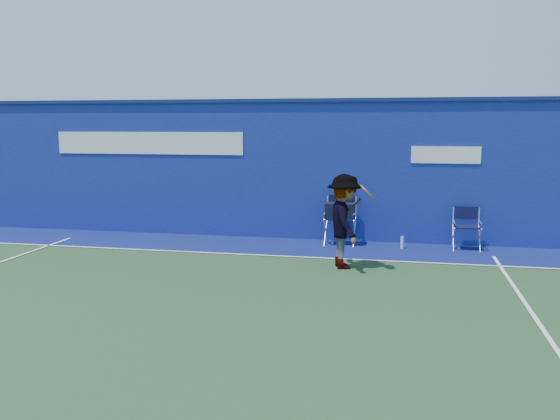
% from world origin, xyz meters
% --- Properties ---
extents(ground, '(80.00, 80.00, 0.00)m').
position_xyz_m(ground, '(0.00, 0.00, 0.00)').
color(ground, '#254324').
rests_on(ground, ground).
extents(stadium_wall, '(24.00, 0.50, 3.08)m').
position_xyz_m(stadium_wall, '(-0.00, 5.20, 1.55)').
color(stadium_wall, navy).
rests_on(stadium_wall, ground).
extents(out_of_bounds_strip, '(24.00, 1.80, 0.01)m').
position_xyz_m(out_of_bounds_strip, '(0.00, 4.10, 0.00)').
color(out_of_bounds_strip, '#0D1955').
rests_on(out_of_bounds_strip, ground).
extents(court_lines, '(24.00, 12.00, 0.01)m').
position_xyz_m(court_lines, '(0.00, 0.60, 0.01)').
color(court_lines, white).
rests_on(court_lines, out_of_bounds_strip).
extents(directors_chair_left, '(0.61, 0.57, 1.03)m').
position_xyz_m(directors_chair_left, '(1.47, 4.61, 0.44)').
color(directors_chair_left, silver).
rests_on(directors_chair_left, ground).
extents(directors_chair_right, '(0.51, 0.46, 0.86)m').
position_xyz_m(directors_chair_right, '(4.04, 4.61, 0.27)').
color(directors_chair_right, silver).
rests_on(directors_chair_right, ground).
extents(water_bottle, '(0.07, 0.07, 0.26)m').
position_xyz_m(water_bottle, '(2.77, 4.39, 0.13)').
color(water_bottle, silver).
rests_on(water_bottle, ground).
extents(tennis_player, '(1.04, 1.22, 1.67)m').
position_xyz_m(tennis_player, '(1.75, 2.58, 0.84)').
color(tennis_player, '#EA4738').
rests_on(tennis_player, ground).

